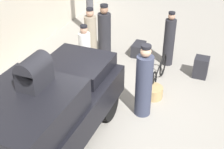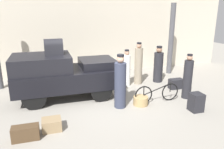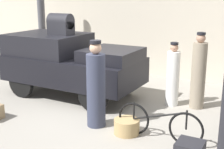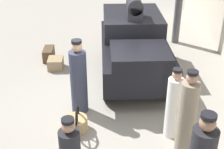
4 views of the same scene
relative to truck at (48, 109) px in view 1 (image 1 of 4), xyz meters
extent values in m
plane|color=gray|center=(1.53, -0.89, -0.95)|extent=(30.00, 30.00, 0.00)
cylinder|color=black|center=(1.29, 0.83, -0.55)|extent=(0.79, 0.12, 0.79)
cylinder|color=black|center=(1.29, -0.83, -0.55)|extent=(0.79, 0.12, 0.79)
cube|color=black|center=(0.13, 0.00, -0.19)|extent=(3.74, 1.83, 0.68)
cube|color=black|center=(-0.71, 0.00, 0.44)|extent=(2.06, 1.68, 0.57)
cube|color=black|center=(1.34, 0.00, 0.31)|extent=(1.31, 1.42, 0.31)
torus|color=black|center=(3.72, -1.48, -0.62)|extent=(0.66, 0.04, 0.66)
torus|color=black|center=(2.66, -1.48, -0.62)|extent=(0.66, 0.04, 0.66)
cylinder|color=black|center=(3.19, -1.48, -0.45)|extent=(1.07, 0.04, 0.36)
cylinder|color=black|center=(2.66, -1.48, -0.45)|extent=(0.04, 0.04, 0.34)
cylinder|color=black|center=(3.72, -1.48, -0.43)|extent=(0.04, 0.04, 0.37)
cylinder|color=tan|center=(2.53, -1.53, -0.80)|extent=(0.52, 0.52, 0.30)
cylinder|color=#33384C|center=(1.78, -1.47, -0.17)|extent=(0.40, 0.40, 1.56)
sphere|color=tan|center=(1.78, -1.47, 0.74)|extent=(0.25, 0.25, 0.25)
cylinder|color=black|center=(1.78, -1.47, 0.86)|extent=(0.23, 0.23, 0.07)
cylinder|color=#232328|center=(4.46, -1.44, -0.22)|extent=(0.33, 0.33, 1.46)
sphere|color=tan|center=(4.46, -1.44, 0.61)|extent=(0.20, 0.20, 0.20)
cylinder|color=black|center=(4.46, -1.44, 0.72)|extent=(0.19, 0.19, 0.06)
cylinder|color=gray|center=(3.39, 0.66, -0.13)|extent=(0.35, 0.35, 1.63)
sphere|color=tan|center=(3.39, 0.66, 0.79)|extent=(0.22, 0.22, 0.22)
cylinder|color=black|center=(3.39, 0.66, 0.90)|extent=(0.20, 0.20, 0.06)
cylinder|color=#232328|center=(4.38, 0.66, -0.26)|extent=(0.42, 0.42, 1.37)
sphere|color=#936B51|center=(4.38, 0.66, 0.55)|extent=(0.26, 0.26, 0.26)
cylinder|color=black|center=(4.38, 0.66, 0.69)|extent=(0.25, 0.25, 0.07)
cylinder|color=white|center=(2.78, 0.56, -0.26)|extent=(0.33, 0.33, 1.38)
sphere|color=tan|center=(2.78, 0.56, 0.53)|extent=(0.20, 0.20, 0.20)
cylinder|color=black|center=(2.78, 0.56, 0.63)|extent=(0.19, 0.19, 0.06)
cube|color=#232328|center=(4.07, -2.51, -0.64)|extent=(0.39, 0.40, 0.61)
cube|color=#232328|center=(4.67, -0.42, -0.74)|extent=(0.60, 0.35, 0.42)
cube|color=#232328|center=(-0.24, 0.00, 0.91)|extent=(0.65, 0.42, 0.37)
cylinder|color=#232328|center=(-0.24, 0.00, 1.09)|extent=(0.65, 0.42, 0.42)
camera|label=1|loc=(-4.13, -3.11, 3.85)|focal=50.00mm
camera|label=2|loc=(-0.53, -8.03, 2.26)|focal=35.00mm
camera|label=3|loc=(5.10, -6.78, 1.80)|focal=50.00mm
camera|label=4|loc=(8.15, -0.93, 3.44)|focal=50.00mm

